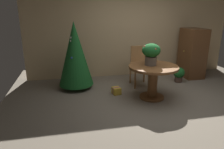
% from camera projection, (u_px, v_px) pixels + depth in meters
% --- Properties ---
extents(ground_plane, '(6.60, 6.60, 0.00)m').
position_uv_depth(ground_plane, '(160.00, 104.00, 4.41)').
color(ground_plane, '#756B5B').
extents(back_wall_panel, '(6.00, 0.10, 2.60)m').
position_uv_depth(back_wall_panel, '(131.00, 31.00, 6.08)').
color(back_wall_panel, tan).
rests_on(back_wall_panel, ground_plane).
extents(round_dining_table, '(1.07, 1.07, 0.74)m').
position_uv_depth(round_dining_table, '(153.00, 75.00, 4.57)').
color(round_dining_table, brown).
rests_on(round_dining_table, ground_plane).
extents(flower_vase, '(0.39, 0.39, 0.47)m').
position_uv_depth(flower_vase, '(151.00, 52.00, 4.48)').
color(flower_vase, '#665B51').
rests_on(flower_vase, round_dining_table).
extents(wooden_chair_far, '(0.43, 0.46, 1.01)m').
position_uv_depth(wooden_chair_far, '(139.00, 64.00, 5.42)').
color(wooden_chair_far, '#9E6B3D').
rests_on(wooden_chair_far, ground_plane).
extents(holiday_tree, '(0.85, 0.85, 1.65)m').
position_uv_depth(holiday_tree, '(75.00, 54.00, 5.06)').
color(holiday_tree, brown).
rests_on(holiday_tree, ground_plane).
extents(gift_box_gold, '(0.21, 0.23, 0.16)m').
position_uv_depth(gift_box_gold, '(116.00, 91.00, 4.91)').
color(gift_box_gold, gold).
rests_on(gift_box_gold, ground_plane).
extents(wooden_cabinet, '(0.55, 0.73, 1.39)m').
position_uv_depth(wooden_cabinet, '(192.00, 53.00, 6.03)').
color(wooden_cabinet, brown).
rests_on(wooden_cabinet, ground_plane).
extents(potted_plant, '(0.30, 0.30, 0.41)m').
position_uv_depth(potted_plant, '(179.00, 74.00, 5.69)').
color(potted_plant, '#4C382D').
rests_on(potted_plant, ground_plane).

